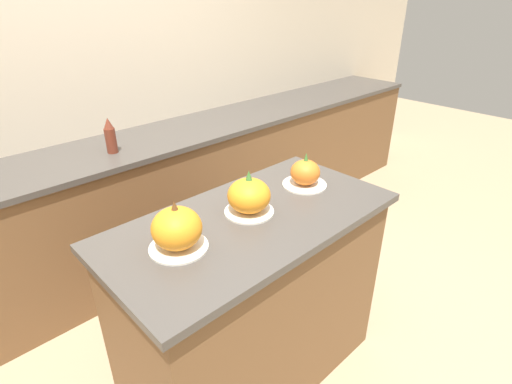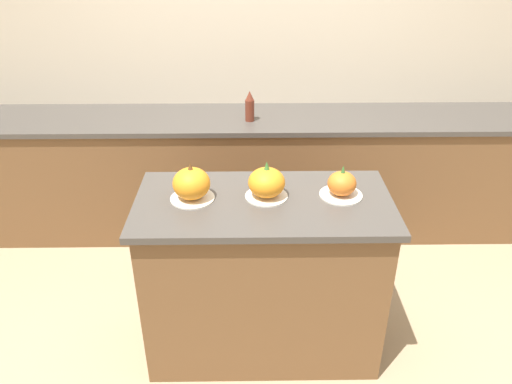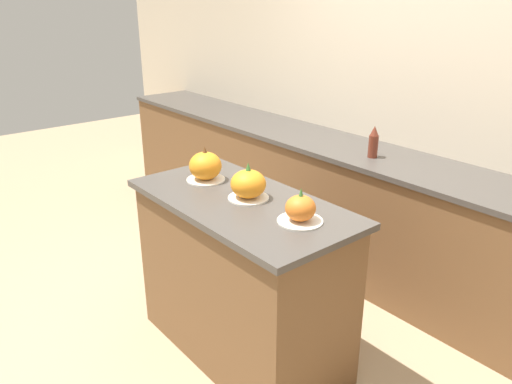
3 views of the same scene
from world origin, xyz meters
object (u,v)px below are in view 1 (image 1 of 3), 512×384
object	(u,v)px
pumpkin_cake_left	(177,229)
bottle_tall	(110,136)
pumpkin_cake_center	(249,196)
pumpkin_cake_right	(305,174)

from	to	relation	value
pumpkin_cake_left	bottle_tall	world-z (taller)	pumpkin_cake_left
pumpkin_cake_left	bottle_tall	distance (m)	1.18
pumpkin_cake_center	pumpkin_cake_left	bearing A→B (deg)	-177.71
pumpkin_cake_center	bottle_tall	size ratio (longest dim) A/B	1.00
pumpkin_cake_left	pumpkin_cake_center	world-z (taller)	pumpkin_cake_left
pumpkin_cake_center	pumpkin_cake_right	distance (m)	0.38
pumpkin_cake_center	pumpkin_cake_right	bearing A→B (deg)	1.18
pumpkin_cake_center	pumpkin_cake_right	size ratio (longest dim) A/B	0.99
pumpkin_cake_right	bottle_tall	xyz separation A→B (m)	(-0.46, 1.12, 0.02)
pumpkin_cake_right	bottle_tall	world-z (taller)	bottle_tall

